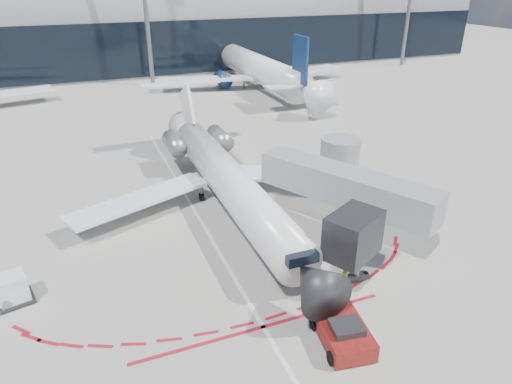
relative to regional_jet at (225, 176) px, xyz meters
name	(u,v)px	position (x,y,z in m)	size (l,w,h in m)	color
ground	(203,225)	(-2.61, -2.59, -2.53)	(260.00, 260.00, 0.00)	gray
apron_centerline	(196,213)	(-2.61, -0.59, -2.53)	(0.25, 40.00, 0.01)	silver
apron_stop_bar	(263,327)	(-2.61, -14.09, -2.53)	(14.00, 0.25, 0.01)	maroon
terminal_building	(105,22)	(-2.61, 62.38, 5.99)	(150.00, 24.15, 24.00)	gray
jet_bridge	(343,184)	(7.18, -5.61, 0.47)	(10.03, 15.20, 4.90)	#9B9EA4
light_mast_centre	(145,4)	(2.39, 45.41, 9.97)	(0.70, 0.70, 25.00)	slate
regional_jet	(225,176)	(0.00, 0.00, 0.00)	(24.57, 30.29, 7.59)	white
pushback_tug	(343,333)	(0.66, -16.60, -1.90)	(2.83, 5.67, 1.45)	#54100C
ramp_worker	(343,284)	(2.58, -13.45, -1.64)	(0.65, 0.43, 1.79)	#C0FF1A
uld_container	(13,289)	(-14.82, -7.04, -1.66)	(2.21, 2.00, 1.77)	black
bg_airliner_1	(255,48)	(18.00, 38.90, 3.48)	(37.17, 39.36, 12.03)	white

